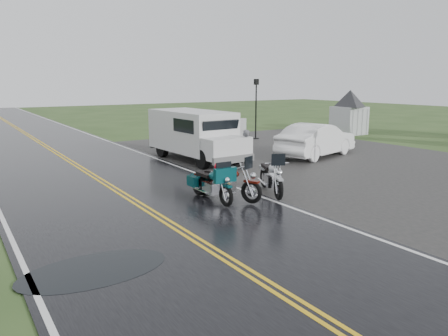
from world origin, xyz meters
The scene contains 11 objects.
ground centered at (0.00, 0.00, 0.00)m, with size 120.00×120.00×0.00m, color #2D471E.
road centered at (0.00, 10.00, 0.02)m, with size 8.00×100.00×0.04m, color black.
parking_pad centered at (11.00, 5.00, 0.01)m, with size 14.00×24.00×0.03m, color black.
visitor_center centered at (20.00, 12.00, 2.40)m, with size 16.00×10.00×4.80m, color #A8AAAD, non-canonical shape.
motorcycle_red centered at (2.98, 0.69, 0.73)m, with size 0.90×2.49×1.47m, color #4F1009, non-canonical shape.
motorcycle_teal centered at (2.12, 0.82, 0.69)m, with size 0.85×2.35×1.39m, color #05383C, non-canonical shape.
motorcycle_silver centered at (3.95, 0.53, 0.74)m, with size 0.91×2.51×1.48m, color #9C9FA3, non-canonical shape.
van_white centered at (4.53, 6.45, 1.23)m, with size 2.36×6.29×2.47m, color silver, non-canonical shape.
person_at_van centered at (6.32, 5.77, 0.84)m, with size 0.61×0.40×1.68m, color #4B4B50.
sedan_white centered at (11.06, 6.13, 0.85)m, with size 1.79×5.15×1.70m, color white.
lamp_post_far_right centered at (12.55, 13.35, 2.01)m, with size 0.34×0.34×4.02m, color black, non-canonical shape.
Camera 1 is at (-4.86, -10.00, 3.86)m, focal length 35.00 mm.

